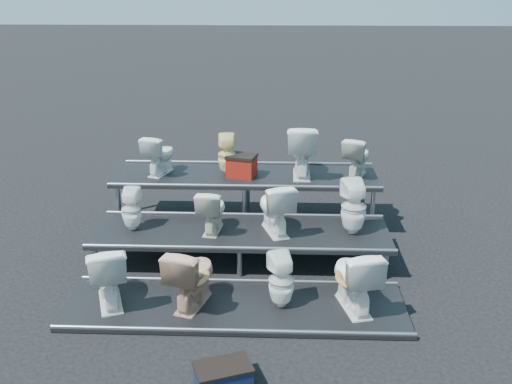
{
  "coord_description": "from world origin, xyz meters",
  "views": [
    {
      "loc": [
        0.49,
        -7.37,
        3.89
      ],
      "look_at": [
        0.2,
        0.1,
        1.02
      ],
      "focal_mm": 40.0,
      "sensor_mm": 36.0,
      "label": 1
    }
  ],
  "objects_px": {
    "red_crate": "(242,167)",
    "step_stool": "(223,376)",
    "toilet_4": "(131,209)",
    "toilet_6": "(275,207)",
    "toilet_0": "(107,273)",
    "toilet_2": "(281,281)",
    "toilet_9": "(227,155)",
    "toilet_7": "(354,207)",
    "toilet_10": "(302,150)",
    "toilet_5": "(212,210)",
    "toilet_8": "(160,154)",
    "toilet_3": "(354,277)",
    "toilet_1": "(192,275)",
    "toilet_11": "(357,156)"
  },
  "relations": [
    {
      "from": "red_crate",
      "to": "toilet_0",
      "type": "bearing_deg",
      "value": -106.44
    },
    {
      "from": "toilet_3",
      "to": "toilet_11",
      "type": "xyz_separation_m",
      "value": [
        0.32,
        2.6,
        0.71
      ]
    },
    {
      "from": "toilet_3",
      "to": "toilet_6",
      "type": "xyz_separation_m",
      "value": [
        -0.97,
        1.3,
        0.36
      ]
    },
    {
      "from": "toilet_10",
      "to": "toilet_6",
      "type": "bearing_deg",
      "value": 73.87
    },
    {
      "from": "toilet_10",
      "to": "toilet_11",
      "type": "xyz_separation_m",
      "value": [
        0.88,
        0.0,
        -0.1
      ]
    },
    {
      "from": "toilet_4",
      "to": "toilet_6",
      "type": "xyz_separation_m",
      "value": [
        2.03,
        0.0,
        0.07
      ]
    },
    {
      "from": "toilet_7",
      "to": "toilet_8",
      "type": "height_order",
      "value": "toilet_8"
    },
    {
      "from": "toilet_5",
      "to": "toilet_8",
      "type": "relative_size",
      "value": 0.99
    },
    {
      "from": "toilet_5",
      "to": "toilet_9",
      "type": "height_order",
      "value": "toilet_9"
    },
    {
      "from": "toilet_6",
      "to": "toilet_7",
      "type": "height_order",
      "value": "toilet_7"
    },
    {
      "from": "red_crate",
      "to": "step_stool",
      "type": "bearing_deg",
      "value": -74.88
    },
    {
      "from": "toilet_6",
      "to": "toilet_7",
      "type": "distance_m",
      "value": 1.1
    },
    {
      "from": "toilet_3",
      "to": "toilet_10",
      "type": "relative_size",
      "value": 0.98
    },
    {
      "from": "toilet_6",
      "to": "toilet_11",
      "type": "height_order",
      "value": "toilet_11"
    },
    {
      "from": "toilet_9",
      "to": "toilet_10",
      "type": "height_order",
      "value": "toilet_10"
    },
    {
      "from": "toilet_3",
      "to": "step_stool",
      "type": "relative_size",
      "value": 1.51
    },
    {
      "from": "toilet_9",
      "to": "step_stool",
      "type": "xyz_separation_m",
      "value": [
        0.28,
        -4.0,
        -1.09
      ]
    },
    {
      "from": "toilet_1",
      "to": "toilet_11",
      "type": "xyz_separation_m",
      "value": [
        2.29,
        2.6,
        0.72
      ]
    },
    {
      "from": "step_stool",
      "to": "toilet_4",
      "type": "bearing_deg",
      "value": 99.3
    },
    {
      "from": "toilet_0",
      "to": "toilet_4",
      "type": "bearing_deg",
      "value": -110.48
    },
    {
      "from": "toilet_2",
      "to": "toilet_11",
      "type": "bearing_deg",
      "value": -131.75
    },
    {
      "from": "toilet_6",
      "to": "toilet_9",
      "type": "xyz_separation_m",
      "value": [
        -0.78,
        1.3,
        0.35
      ]
    },
    {
      "from": "toilet_7",
      "to": "toilet_10",
      "type": "relative_size",
      "value": 0.93
    },
    {
      "from": "toilet_6",
      "to": "red_crate",
      "type": "xyz_separation_m",
      "value": [
        -0.54,
        1.21,
        0.18
      ]
    },
    {
      "from": "toilet_0",
      "to": "toilet_8",
      "type": "bearing_deg",
      "value": -114.05
    },
    {
      "from": "toilet_0",
      "to": "toilet_9",
      "type": "height_order",
      "value": "toilet_9"
    },
    {
      "from": "toilet_1",
      "to": "red_crate",
      "type": "relative_size",
      "value": 1.88
    },
    {
      "from": "toilet_6",
      "to": "toilet_9",
      "type": "bearing_deg",
      "value": -77.67
    },
    {
      "from": "toilet_2",
      "to": "toilet_9",
      "type": "height_order",
      "value": "toilet_9"
    },
    {
      "from": "toilet_7",
      "to": "toilet_11",
      "type": "relative_size",
      "value": 1.21
    },
    {
      "from": "toilet_6",
      "to": "toilet_10",
      "type": "xyz_separation_m",
      "value": [
        0.41,
        1.3,
        0.44
      ]
    },
    {
      "from": "toilet_5",
      "to": "toilet_7",
      "type": "distance_m",
      "value": 1.98
    },
    {
      "from": "toilet_5",
      "to": "toilet_11",
      "type": "bearing_deg",
      "value": -142.1
    },
    {
      "from": "step_stool",
      "to": "toilet_2",
      "type": "bearing_deg",
      "value": 46.83
    },
    {
      "from": "toilet_5",
      "to": "toilet_7",
      "type": "height_order",
      "value": "toilet_7"
    },
    {
      "from": "toilet_4",
      "to": "toilet_9",
      "type": "xyz_separation_m",
      "value": [
        1.26,
        1.3,
        0.42
      ]
    },
    {
      "from": "toilet_0",
      "to": "toilet_2",
      "type": "bearing_deg",
      "value": 159.93
    },
    {
      "from": "toilet_8",
      "to": "toilet_9",
      "type": "distance_m",
      "value": 1.09
    },
    {
      "from": "toilet_0",
      "to": "toilet_3",
      "type": "height_order",
      "value": "toilet_3"
    },
    {
      "from": "toilet_5",
      "to": "toilet_0",
      "type": "bearing_deg",
      "value": 55.35
    },
    {
      "from": "toilet_3",
      "to": "toilet_5",
      "type": "height_order",
      "value": "toilet_5"
    },
    {
      "from": "toilet_3",
      "to": "toilet_9",
      "type": "xyz_separation_m",
      "value": [
        -1.75,
        2.6,
        0.72
      ]
    },
    {
      "from": "toilet_10",
      "to": "step_stool",
      "type": "bearing_deg",
      "value": 78.69
    },
    {
      "from": "toilet_2",
      "to": "toilet_8",
      "type": "distance_m",
      "value": 3.34
    },
    {
      "from": "toilet_7",
      "to": "toilet_9",
      "type": "distance_m",
      "value": 2.3
    },
    {
      "from": "toilet_9",
      "to": "toilet_11",
      "type": "relative_size",
      "value": 1.02
    },
    {
      "from": "toilet_4",
      "to": "toilet_7",
      "type": "distance_m",
      "value": 3.13
    },
    {
      "from": "toilet_7",
      "to": "toilet_5",
      "type": "bearing_deg",
      "value": -10.61
    },
    {
      "from": "toilet_8",
      "to": "toilet_10",
      "type": "relative_size",
      "value": 0.77
    },
    {
      "from": "toilet_1",
      "to": "toilet_6",
      "type": "height_order",
      "value": "toilet_6"
    }
  ]
}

